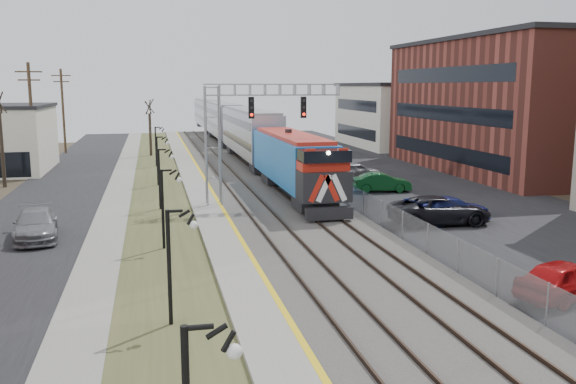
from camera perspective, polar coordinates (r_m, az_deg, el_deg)
name	(u,v)px	position (r m, az deg, el deg)	size (l,w,h in m)	color
street_west	(55,196)	(48.09, -20.95, -0.31)	(7.00, 120.00, 0.04)	black
sidewalk	(118,193)	(47.63, -15.60, -0.09)	(2.00, 120.00, 0.08)	gray
grass_median	(159,192)	(47.57, -11.99, 0.04)	(4.00, 120.00, 0.06)	#3F4625
platform	(198,189)	(47.67, -8.39, 0.28)	(2.00, 120.00, 0.24)	gray
ballast_bed	(262,187)	(48.29, -2.46, 0.48)	(8.00, 120.00, 0.20)	#595651
parking_lot	(403,183)	(51.76, 10.72, 0.86)	(16.00, 120.00, 0.04)	black
platform_edge	(210,187)	(47.72, -7.34, 0.47)	(0.24, 120.00, 0.01)	gold
track_near	(237,186)	(47.96, -4.82, 0.60)	(1.58, 120.00, 0.15)	#2D2119
track_far	(280,184)	(48.55, -0.72, 0.75)	(1.58, 120.00, 0.15)	#2D2119
train	(230,126)	(78.44, -5.42, 6.14)	(3.00, 85.85, 5.33)	#1664B5
signal_gantry	(239,123)	(40.35, -4.65, 6.44)	(9.00, 1.07, 8.15)	gray
lampposts	(163,209)	(30.77, -11.65, -1.55)	(0.14, 62.14, 4.00)	black
fence	(313,176)	(49.09, 2.36, 1.46)	(0.04, 120.00, 1.60)	gray
bare_trees	(45,154)	(51.74, -21.81, 3.32)	(12.30, 42.30, 5.95)	#382D23
car_lot_a	(566,280)	(25.50, 24.59, -7.52)	(1.79, 4.44, 1.51)	#AA0D0F
car_lot_c	(439,211)	(36.58, 13.98, -1.72)	(2.72, 5.89, 1.64)	black
car_lot_d	(449,210)	(37.25, 14.85, -1.63)	(2.16, 5.31, 1.54)	navy
car_lot_e	(356,171)	(52.96, 6.38, 1.95)	(1.73, 4.29, 1.46)	gray
car_lot_f	(382,183)	(46.88, 8.75, 0.85)	(1.52, 4.36, 1.44)	#0C401A
car_street_b	(36,225)	(34.74, -22.52, -2.89)	(2.14, 5.25, 1.52)	slate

